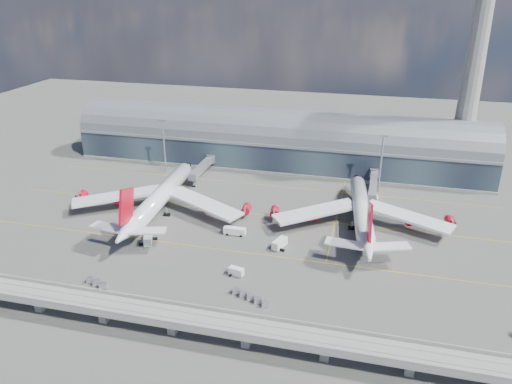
% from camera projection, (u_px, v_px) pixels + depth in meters
% --- Properties ---
extents(ground, '(500.00, 500.00, 0.00)m').
position_uv_depth(ground, '(233.00, 236.00, 180.52)').
color(ground, '#474744').
rests_on(ground, ground).
extents(taxi_lines, '(200.00, 80.12, 0.01)m').
position_uv_depth(taxi_lines, '(248.00, 211.00, 200.19)').
color(taxi_lines, gold).
rests_on(taxi_lines, ground).
extents(terminal, '(200.00, 30.00, 28.00)m').
position_uv_depth(terminal, '(278.00, 143.00, 245.40)').
color(terminal, '#212937').
rests_on(terminal, ground).
extents(control_tower, '(19.00, 19.00, 103.00)m').
position_uv_depth(control_tower, '(475.00, 65.00, 214.73)').
color(control_tower, gray).
rests_on(control_tower, ground).
extents(guideway, '(220.00, 8.50, 7.20)m').
position_uv_depth(guideway, '(172.00, 317.00, 129.49)').
color(guideway, gray).
rests_on(guideway, ground).
extents(floodlight_mast_left, '(3.00, 0.70, 25.70)m').
position_uv_depth(floodlight_mast_left, '(164.00, 144.00, 235.28)').
color(floodlight_mast_left, gray).
rests_on(floodlight_mast_left, ground).
extents(floodlight_mast_right, '(3.00, 0.70, 25.70)m').
position_uv_depth(floodlight_mast_right, '(381.00, 162.00, 212.80)').
color(floodlight_mast_right, gray).
rests_on(floodlight_mast_right, ground).
extents(airliner_left, '(72.71, 76.39, 23.28)m').
position_uv_depth(airliner_left, '(159.00, 198.00, 195.56)').
color(airliner_left, white).
rests_on(airliner_left, ground).
extents(airliner_right, '(68.58, 71.72, 22.75)m').
position_uv_depth(airliner_right, '(362.00, 213.00, 184.93)').
color(airliner_right, white).
rests_on(airliner_right, ground).
extents(jet_bridge_left, '(4.40, 28.00, 7.25)m').
position_uv_depth(jet_bridge_left, '(203.00, 166.00, 232.48)').
color(jet_bridge_left, gray).
rests_on(jet_bridge_left, ground).
extents(jet_bridge_right, '(4.40, 32.00, 7.25)m').
position_uv_depth(jet_bridge_right, '(373.00, 183.00, 213.27)').
color(jet_bridge_right, gray).
rests_on(jet_bridge_right, ground).
extents(service_truck_0, '(5.27, 8.24, 3.25)m').
position_uv_depth(service_truck_0, '(148.00, 238.00, 175.71)').
color(service_truck_0, silver).
rests_on(service_truck_0, ground).
extents(service_truck_1, '(5.05, 3.11, 2.73)m').
position_uv_depth(service_truck_1, '(236.00, 272.00, 156.47)').
color(service_truck_1, silver).
rests_on(service_truck_1, ground).
extents(service_truck_2, '(8.06, 2.54, 2.92)m').
position_uv_depth(service_truck_2, '(235.00, 231.00, 180.99)').
color(service_truck_2, silver).
rests_on(service_truck_2, ground).
extents(service_truck_3, '(4.74, 7.12, 3.21)m').
position_uv_depth(service_truck_3, '(280.00, 244.00, 172.34)').
color(service_truck_3, silver).
rests_on(service_truck_3, ground).
extents(service_truck_4, '(2.73, 4.78, 2.64)m').
position_uv_depth(service_truck_4, '(375.00, 199.00, 207.38)').
color(service_truck_4, silver).
rests_on(service_truck_4, ground).
extents(service_truck_5, '(5.97, 4.93, 2.75)m').
position_uv_depth(service_truck_5, '(162.00, 191.00, 215.01)').
color(service_truck_5, silver).
rests_on(service_truck_5, ground).
extents(cargo_train_0, '(8.26, 4.21, 1.82)m').
position_uv_depth(cargo_train_0, '(97.00, 283.00, 151.56)').
color(cargo_train_0, gray).
rests_on(cargo_train_0, ground).
extents(cargo_train_1, '(12.76, 6.54, 1.74)m').
position_uv_depth(cargo_train_1, '(250.00, 297.00, 144.81)').
color(cargo_train_1, gray).
rests_on(cargo_train_1, ground).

